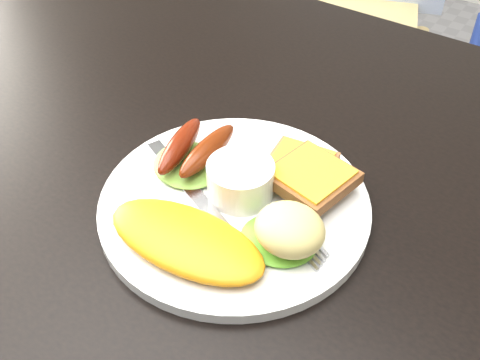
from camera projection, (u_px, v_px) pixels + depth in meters
The scene contains 13 objects.
dining_table at pixel (267, 182), 0.63m from camera, with size 1.20×0.80×0.04m, color black.
dining_chair at pixel (332, 31), 1.47m from camera, with size 0.42×0.42×0.05m, color tan.
plate at pixel (234, 204), 0.57m from camera, with size 0.27×0.27×0.01m, color white.
lettuce_left at pixel (188, 165), 0.60m from camera, with size 0.08×0.07×0.01m, color #588424.
lettuce_right at pixel (279, 240), 0.52m from camera, with size 0.07×0.07×0.01m, color #48A324.
omelette at pixel (186, 240), 0.52m from camera, with size 0.16×0.08×0.02m, color gold.
sausage_a at pixel (180, 145), 0.60m from camera, with size 0.02×0.10×0.02m, color #62250A.
sausage_b at pixel (208, 150), 0.59m from camera, with size 0.02×0.10×0.02m, color #611507.
ramekin at pixel (240, 181), 0.56m from camera, with size 0.07×0.07×0.04m, color white.
toast_a at pixel (299, 166), 0.59m from camera, with size 0.07×0.07×0.01m, color #945235.
toast_b at pixel (311, 178), 0.56m from camera, with size 0.07×0.07×0.01m, color brown.
potato_salad at pixel (290, 229), 0.51m from camera, with size 0.07×0.06×0.04m, color beige.
fork at pixel (193, 192), 0.57m from camera, with size 0.18×0.01×0.00m, color #ADAFB7.
Camera 1 is at (0.24, -0.40, 1.16)m, focal length 42.00 mm.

